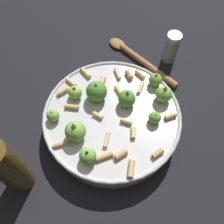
{
  "coord_description": "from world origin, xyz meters",
  "views": [
    {
      "loc": [
        -0.05,
        -0.25,
        0.5
      ],
      "look_at": [
        0.0,
        0.0,
        0.06
      ],
      "focal_mm": 38.1,
      "sensor_mm": 36.0,
      "label": 1
    }
  ],
  "objects_px": {
    "pepper_shaker": "(171,48)",
    "wooden_spoon": "(138,58)",
    "olive_oil_bottle": "(7,167)",
    "cooking_pan": "(112,118)"
  },
  "relations": [
    {
      "from": "cooking_pan",
      "to": "pepper_shaker",
      "type": "distance_m",
      "value": 0.26
    },
    {
      "from": "cooking_pan",
      "to": "olive_oil_bottle",
      "type": "height_order",
      "value": "olive_oil_bottle"
    },
    {
      "from": "cooking_pan",
      "to": "pepper_shaker",
      "type": "relative_size",
      "value": 3.44
    },
    {
      "from": "wooden_spoon",
      "to": "olive_oil_bottle",
      "type": "bearing_deg",
      "value": -138.46
    },
    {
      "from": "pepper_shaker",
      "to": "olive_oil_bottle",
      "type": "xyz_separation_m",
      "value": [
        -0.4,
        -0.27,
        0.04
      ]
    },
    {
      "from": "cooking_pan",
      "to": "wooden_spoon",
      "type": "distance_m",
      "value": 0.22
    },
    {
      "from": "pepper_shaker",
      "to": "wooden_spoon",
      "type": "distance_m",
      "value": 0.09
    },
    {
      "from": "cooking_pan",
      "to": "pepper_shaker",
      "type": "xyz_separation_m",
      "value": [
        0.19,
        0.17,
        0.01
      ]
    },
    {
      "from": "pepper_shaker",
      "to": "wooden_spoon",
      "type": "bearing_deg",
      "value": 170.54
    },
    {
      "from": "olive_oil_bottle",
      "to": "wooden_spoon",
      "type": "distance_m",
      "value": 0.43
    }
  ]
}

